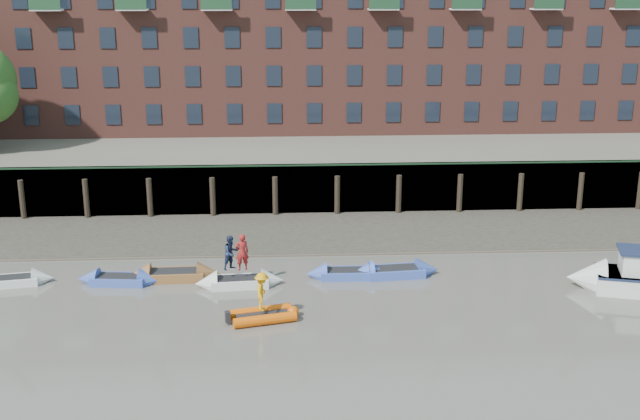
{
  "coord_description": "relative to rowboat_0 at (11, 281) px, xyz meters",
  "views": [
    {
      "loc": [
        -1.79,
        -27.99,
        14.91
      ],
      "look_at": [
        0.36,
        12.0,
        3.2
      ],
      "focal_mm": 45.0,
      "sensor_mm": 36.0,
      "label": 1
    }
  ],
  "objects": [
    {
      "name": "ground",
      "position": [
        15.27,
        -10.38,
        -0.21
      ],
      "size": [
        220.0,
        220.0,
        0.0
      ],
      "primitive_type": "plane",
      "color": "#615D54",
      "rests_on": "ground"
    },
    {
      "name": "foreshore",
      "position": [
        15.27,
        7.62,
        -0.21
      ],
      "size": [
        110.0,
        8.0,
        0.5
      ],
      "primitive_type": "cube",
      "color": "#3D382F",
      "rests_on": "ground"
    },
    {
      "name": "mud_band",
      "position": [
        15.27,
        4.22,
        -0.21
      ],
      "size": [
        110.0,
        1.6,
        0.1
      ],
      "primitive_type": "cube",
      "color": "#4C4336",
      "rests_on": "ground"
    },
    {
      "name": "river_wall",
      "position": [
        15.27,
        12.0,
        1.38
      ],
      "size": [
        110.0,
        1.23,
        3.3
      ],
      "color": "#2D2A26",
      "rests_on": "ground"
    },
    {
      "name": "bank_terrace",
      "position": [
        15.27,
        25.62,
        1.39
      ],
      "size": [
        110.0,
        28.0,
        3.2
      ],
      "primitive_type": "cube",
      "color": "#5E594D",
      "rests_on": "ground"
    },
    {
      "name": "apartment_terrace",
      "position": [
        15.27,
        26.61,
        12.61
      ],
      "size": [
        80.6,
        15.56,
        20.98
      ],
      "color": "brown",
      "rests_on": "bank_terrace"
    },
    {
      "name": "rowboat_0",
      "position": [
        0.0,
        0.0,
        0.0
      ],
      "size": [
        4.22,
        1.87,
        1.18
      ],
      "rotation": [
        0.0,
        0.0,
        0.17
      ],
      "color": "silver",
      "rests_on": "ground"
    },
    {
      "name": "rowboat_1",
      "position": [
        5.38,
        -0.13,
        0.01
      ],
      "size": [
        4.3,
        1.64,
        1.22
      ],
      "rotation": [
        0.0,
        0.0,
        -0.1
      ],
      "color": "#3B54AE",
      "rests_on": "ground"
    },
    {
      "name": "rowboat_2",
      "position": [
        8.09,
        0.3,
        0.03
      ],
      "size": [
        4.75,
        1.52,
        1.37
      ],
      "rotation": [
        0.0,
        0.0,
        0.03
      ],
      "color": "brown",
      "rests_on": "ground"
    },
    {
      "name": "rowboat_3",
      "position": [
        11.47,
        -0.8,
        0.02
      ],
      "size": [
        4.5,
        1.61,
        1.28
      ],
      "rotation": [
        0.0,
        0.0,
        0.07
      ],
      "color": "silver",
      "rests_on": "ground"
    },
    {
      "name": "rowboat_4",
      "position": [
        16.96,
        0.09,
        0.01
      ],
      "size": [
        4.28,
        1.28,
        1.24
      ],
      "rotation": [
        0.0,
        0.0,
        -0.01
      ],
      "color": "#3B54AE",
      "rests_on": "ground"
    },
    {
      "name": "rowboat_5",
      "position": [
        19.42,
        0.17,
        0.03
      ],
      "size": [
        4.73,
        1.78,
        1.34
      ],
      "rotation": [
        0.0,
        0.0,
        0.1
      ],
      "color": "#3B54AE",
      "rests_on": "ground"
    },
    {
      "name": "rib_tender",
      "position": [
        12.8,
        -4.99,
        0.02
      ],
      "size": [
        3.2,
        2.1,
        0.54
      ],
      "rotation": [
        0.0,
        0.0,
        0.24
      ],
      "color": "#DA5508",
      "rests_on": "ground"
    },
    {
      "name": "motor_launch",
      "position": [
        30.6,
        -2.46,
        0.5
      ],
      "size": [
        7.07,
        3.94,
        2.78
      ],
      "rotation": [
        0.0,
        0.0,
        2.87
      ],
      "color": "silver",
      "rests_on": "ground"
    },
    {
      "name": "person_rower_a",
      "position": [
        11.63,
        -0.78,
        1.58
      ],
      "size": [
        0.77,
        0.6,
        1.86
      ],
      "primitive_type": "imported",
      "rotation": [
        0.0,
        0.0,
        3.4
      ],
      "color": "maroon",
      "rests_on": "rowboat_3"
    },
    {
      "name": "person_rower_b",
      "position": [
        11.08,
        -0.67,
        1.52
      ],
      "size": [
        1.07,
        1.05,
        1.74
      ],
      "primitive_type": "imported",
      "rotation": [
        0.0,
        0.0,
        0.71
      ],
      "color": "#19233F",
      "rests_on": "rowboat_3"
    },
    {
      "name": "person_rib_crew",
      "position": [
        12.68,
        -5.02,
        1.18
      ],
      "size": [
        0.75,
        1.2,
        1.77
      ],
      "primitive_type": "imported",
      "rotation": [
        0.0,
        0.0,
        1.49
      ],
      "color": "orange",
      "rests_on": "rib_tender"
    }
  ]
}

